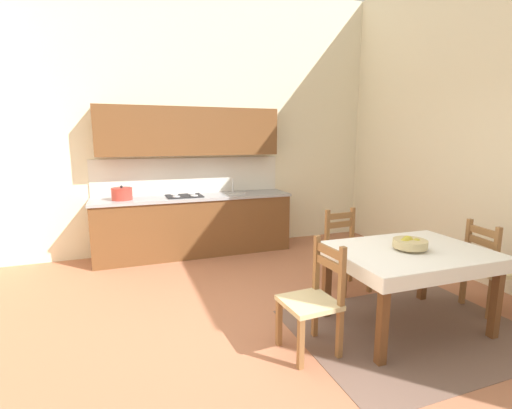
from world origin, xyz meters
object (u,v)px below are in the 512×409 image
at_px(dining_chair_window_side, 491,269).
at_px(fruit_bowl, 410,244).
at_px(dining_chair_tv_side, 313,300).
at_px(kitchen_cabinetry, 193,198).
at_px(dining_chair_kitchen_side, 346,252).
at_px(dining_table, 409,262).

xyz_separation_m(dining_chair_window_side, fruit_bowl, (-1.05, 0.02, 0.37)).
relative_size(dining_chair_tv_side, fruit_bowl, 3.10).
height_order(kitchen_cabinetry, dining_chair_tv_side, kitchen_cabinetry).
bearing_deg(fruit_bowl, kitchen_cabinetry, 115.57).
bearing_deg(dining_chair_window_side, fruit_bowl, 178.90).
height_order(dining_chair_window_side, dining_chair_kitchen_side, same).
xyz_separation_m(kitchen_cabinetry, dining_chair_tv_side, (0.41, -2.98, -0.41)).
distance_m(kitchen_cabinetry, fruit_bowl, 3.26).
distance_m(kitchen_cabinetry, dining_chair_kitchen_side, 2.45).
distance_m(dining_chair_kitchen_side, fruit_bowl, 1.06).
bearing_deg(kitchen_cabinetry, fruit_bowl, -64.43).
height_order(dining_table, dining_chair_tv_side, dining_chair_tv_side).
bearing_deg(dining_chair_tv_side, fruit_bowl, 2.28).
bearing_deg(dining_table, dining_chair_tv_side, -177.15).
height_order(dining_table, dining_chair_kitchen_side, dining_chair_kitchen_side).
bearing_deg(dining_chair_tv_side, dining_table, 2.85).
relative_size(dining_chair_kitchen_side, dining_chair_tv_side, 1.00).
relative_size(dining_chair_window_side, dining_chair_tv_side, 1.00).
height_order(dining_chair_tv_side, fruit_bowl, dining_chair_tv_side).
distance_m(kitchen_cabinetry, dining_table, 3.27).
distance_m(dining_table, dining_chair_tv_side, 1.03).
distance_m(dining_chair_window_side, fruit_bowl, 1.11).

